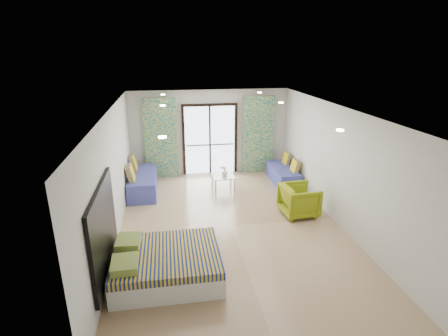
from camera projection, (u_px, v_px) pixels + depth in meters
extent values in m
cube|color=black|center=(210.00, 105.00, 10.82)|extent=(1.76, 0.08, 0.08)
cube|color=black|center=(184.00, 142.00, 11.06)|extent=(0.08, 0.08, 2.20)
cube|color=black|center=(236.00, 139.00, 11.32)|extent=(0.08, 0.08, 2.20)
cube|color=black|center=(210.00, 140.00, 11.19)|extent=(0.05, 0.06, 2.20)
cube|color=#595451|center=(210.00, 145.00, 11.26)|extent=(1.52, 0.03, 0.04)
cube|color=beige|center=(161.00, 139.00, 10.78)|extent=(1.00, 0.10, 2.50)
cube|color=beige|center=(258.00, 135.00, 11.25)|extent=(1.00, 0.10, 2.50)
cylinder|color=#FFE0B2|center=(162.00, 137.00, 5.14)|extent=(0.12, 0.12, 0.02)
cylinder|color=#FFE0B2|center=(340.00, 130.00, 5.57)|extent=(0.12, 0.12, 0.02)
cylinder|color=#FFE0B2|center=(163.00, 106.00, 7.94)|extent=(0.12, 0.12, 0.02)
cylinder|color=#FFE0B2|center=(281.00, 103.00, 8.37)|extent=(0.12, 0.12, 0.02)
cylinder|color=#FFE0B2|center=(163.00, 95.00, 9.80)|extent=(0.12, 0.12, 0.02)
cylinder|color=#FFE0B2|center=(260.00, 93.00, 10.23)|extent=(0.12, 0.12, 0.02)
cube|color=black|center=(103.00, 230.00, 5.80)|extent=(0.06, 2.10, 1.50)
cube|color=silver|center=(113.00, 199.00, 6.97)|extent=(0.02, 0.10, 0.10)
cube|color=silver|center=(168.00, 268.00, 6.24)|extent=(1.87, 1.50, 0.37)
cube|color=navy|center=(167.00, 256.00, 6.15)|extent=(1.86, 1.53, 0.14)
cube|color=#1C826E|center=(125.00, 264.00, 5.67)|extent=(0.45, 0.54, 0.13)
cube|color=#1C826E|center=(129.00, 242.00, 6.34)|extent=(0.46, 0.54, 0.13)
cube|color=#3E4494|center=(143.00, 184.00, 9.98)|extent=(0.77, 1.95, 0.43)
cube|color=#3E4494|center=(142.00, 175.00, 9.89)|extent=(0.76, 1.92, 0.11)
cube|color=navy|center=(130.00, 173.00, 9.34)|extent=(0.22, 0.49, 0.45)
cube|color=navy|center=(133.00, 163.00, 10.19)|extent=(0.22, 0.49, 0.45)
cube|color=#3E4494|center=(283.00, 176.00, 10.73)|extent=(0.65, 1.65, 0.37)
cube|color=#3E4494|center=(283.00, 169.00, 10.66)|extent=(0.64, 1.62, 0.09)
cube|color=navy|center=(295.00, 166.00, 10.27)|extent=(0.19, 0.41, 0.38)
cube|color=navy|center=(287.00, 158.00, 10.98)|extent=(0.19, 0.41, 0.38)
cylinder|color=silver|center=(216.00, 187.00, 9.84)|extent=(0.05, 0.05, 0.41)
cylinder|color=silver|center=(235.00, 185.00, 9.94)|extent=(0.05, 0.05, 0.41)
cylinder|color=silver|center=(213.00, 180.00, 10.35)|extent=(0.05, 0.05, 0.41)
cylinder|color=silver|center=(231.00, 179.00, 10.45)|extent=(0.05, 0.05, 0.41)
cube|color=#8CA59E|center=(223.00, 176.00, 10.07)|extent=(0.65, 0.65, 0.02)
sphere|color=white|center=(225.00, 169.00, 10.01)|extent=(0.07, 0.07, 0.07)
sphere|color=white|center=(223.00, 168.00, 10.04)|extent=(0.07, 0.07, 0.07)
sphere|color=white|center=(222.00, 168.00, 9.98)|extent=(0.07, 0.07, 0.07)
sphere|color=white|center=(224.00, 167.00, 9.93)|extent=(0.07, 0.07, 0.07)
imported|color=white|center=(225.00, 172.00, 10.09)|extent=(0.19, 0.20, 0.18)
imported|color=olive|center=(299.00, 199.00, 8.52)|extent=(0.83, 0.88, 0.84)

